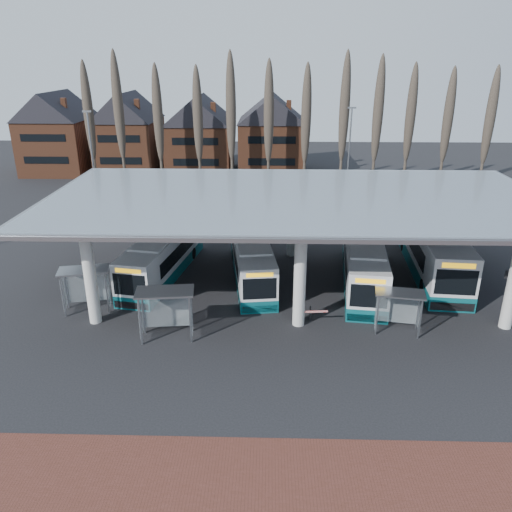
{
  "coord_description": "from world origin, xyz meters",
  "views": [
    {
      "loc": [
        -1.81,
        -23.27,
        14.65
      ],
      "look_at": [
        -2.61,
        7.0,
        2.49
      ],
      "focal_mm": 35.0,
      "sensor_mm": 36.0,
      "label": 1
    }
  ],
  "objects_px": {
    "shelter_0": "(85,280)",
    "shelter_2": "(399,302)",
    "bus_2": "(363,262)",
    "bus_3": "(432,248)",
    "shelter_1": "(166,303)",
    "bus_0": "(163,255)",
    "bus_1": "(251,258)"
  },
  "relations": [
    {
      "from": "shelter_1",
      "to": "bus_0",
      "type": "bearing_deg",
      "value": 96.2
    },
    {
      "from": "shelter_1",
      "to": "shelter_2",
      "type": "distance_m",
      "value": 13.0
    },
    {
      "from": "bus_1",
      "to": "shelter_1",
      "type": "xyz_separation_m",
      "value": [
        -4.41,
        -8.23,
        0.67
      ]
    },
    {
      "from": "bus_0",
      "to": "bus_1",
      "type": "xyz_separation_m",
      "value": [
        6.29,
        -0.33,
        -0.04
      ]
    },
    {
      "from": "shelter_0",
      "to": "shelter_2",
      "type": "xyz_separation_m",
      "value": [
        18.49,
        -2.12,
        -0.19
      ]
    },
    {
      "from": "shelter_0",
      "to": "shelter_1",
      "type": "bearing_deg",
      "value": -41.18
    },
    {
      "from": "bus_3",
      "to": "shelter_1",
      "type": "bearing_deg",
      "value": -145.77
    },
    {
      "from": "shelter_1",
      "to": "shelter_2",
      "type": "xyz_separation_m",
      "value": [
        12.96,
        0.96,
        -0.29
      ]
    },
    {
      "from": "bus_2",
      "to": "bus_3",
      "type": "xyz_separation_m",
      "value": [
        5.33,
        2.33,
        0.21
      ]
    },
    {
      "from": "bus_0",
      "to": "shelter_1",
      "type": "distance_m",
      "value": 8.79
    },
    {
      "from": "bus_0",
      "to": "bus_2",
      "type": "bearing_deg",
      "value": 5.38
    },
    {
      "from": "bus_2",
      "to": "shelter_0",
      "type": "bearing_deg",
      "value": -159.06
    },
    {
      "from": "bus_2",
      "to": "bus_0",
      "type": "bearing_deg",
      "value": -177.43
    },
    {
      "from": "bus_2",
      "to": "shelter_0",
      "type": "height_order",
      "value": "bus_2"
    },
    {
      "from": "shelter_0",
      "to": "bus_1",
      "type": "bearing_deg",
      "value": 15.28
    },
    {
      "from": "bus_1",
      "to": "shelter_2",
      "type": "relative_size",
      "value": 3.87
    },
    {
      "from": "bus_2",
      "to": "shelter_2",
      "type": "height_order",
      "value": "bus_2"
    },
    {
      "from": "bus_2",
      "to": "shelter_0",
      "type": "xyz_separation_m",
      "value": [
        -17.66,
        -4.44,
        0.49
      ]
    },
    {
      "from": "bus_2",
      "to": "shelter_2",
      "type": "distance_m",
      "value": 6.62
    },
    {
      "from": "shelter_0",
      "to": "shelter_1",
      "type": "height_order",
      "value": "shelter_1"
    },
    {
      "from": "bus_3",
      "to": "shelter_1",
      "type": "distance_m",
      "value": 20.04
    },
    {
      "from": "bus_2",
      "to": "shelter_0",
      "type": "relative_size",
      "value": 3.66
    },
    {
      "from": "bus_3",
      "to": "shelter_2",
      "type": "height_order",
      "value": "bus_3"
    },
    {
      "from": "bus_0",
      "to": "bus_3",
      "type": "bearing_deg",
      "value": 13.44
    },
    {
      "from": "bus_2",
      "to": "bus_3",
      "type": "bearing_deg",
      "value": 30.41
    },
    {
      "from": "bus_0",
      "to": "shelter_2",
      "type": "height_order",
      "value": "bus_0"
    },
    {
      "from": "bus_0",
      "to": "shelter_1",
      "type": "relative_size",
      "value": 3.51
    },
    {
      "from": "shelter_0",
      "to": "bus_2",
      "type": "bearing_deg",
      "value": 2.02
    },
    {
      "from": "bus_0",
      "to": "bus_2",
      "type": "relative_size",
      "value": 0.97
    },
    {
      "from": "shelter_1",
      "to": "bus_1",
      "type": "bearing_deg",
      "value": 55.64
    },
    {
      "from": "bus_0",
      "to": "bus_2",
      "type": "xyz_separation_m",
      "value": [
        14.01,
        -1.04,
        0.04
      ]
    },
    {
      "from": "shelter_0",
      "to": "shelter_1",
      "type": "xyz_separation_m",
      "value": [
        5.53,
        -3.08,
        0.1
      ]
    }
  ]
}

